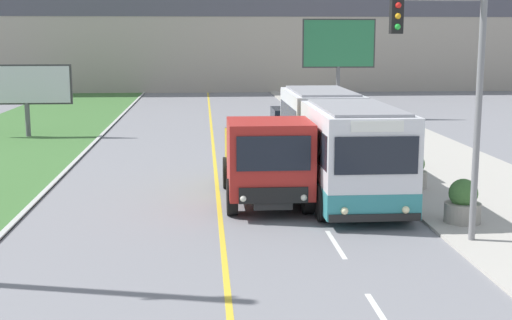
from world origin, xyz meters
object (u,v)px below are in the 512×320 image
(city_bus, at_px, (335,141))
(car_distant, at_px, (288,124))
(billboard_large, at_px, (339,46))
(planter_round_second, at_px, (413,172))
(billboard_small, at_px, (26,86))
(traffic_light_mast, at_px, (454,81))
(planter_round_third, at_px, (384,150))
(planter_round_near, at_px, (463,203))
(dump_truck, at_px, (267,162))

(city_bus, bearing_deg, car_distant, 90.99)
(city_bus, xyz_separation_m, billboard_large, (3.79, 19.62, 2.82))
(city_bus, height_order, planter_round_second, city_bus)
(city_bus, distance_m, billboard_small, 18.36)
(billboard_large, relative_size, billboard_small, 1.34)
(traffic_light_mast, bearing_deg, planter_round_second, 81.02)
(traffic_light_mast, distance_m, billboard_small, 24.53)
(car_distant, distance_m, billboard_small, 13.12)
(city_bus, relative_size, traffic_light_mast, 1.83)
(car_distant, bearing_deg, planter_round_third, -70.48)
(planter_round_second, bearing_deg, billboard_small, 139.09)
(planter_round_near, xyz_separation_m, planter_round_third, (0.12, 8.87, -0.00))
(dump_truck, relative_size, planter_round_near, 5.33)
(dump_truck, bearing_deg, billboard_small, 124.55)
(car_distant, bearing_deg, planter_round_near, -80.88)
(planter_round_near, xyz_separation_m, planter_round_second, (-0.03, 4.44, -0.01))
(planter_round_second, bearing_deg, planter_round_near, -89.66)
(billboard_small, bearing_deg, city_bus, -44.22)
(billboard_large, height_order, planter_round_near, billboard_large)
(car_distant, distance_m, planter_round_near, 17.06)
(city_bus, bearing_deg, billboard_large, 79.06)
(billboard_small, height_order, planter_round_second, billboard_small)
(car_distant, height_order, planter_round_near, car_distant)
(billboard_small, xyz_separation_m, planter_round_second, (15.62, -13.53, -1.95))
(billboard_small, bearing_deg, planter_round_near, -48.96)
(traffic_light_mast, distance_m, planter_round_near, 3.88)
(planter_round_near, bearing_deg, car_distant, 99.12)
(billboard_large, xyz_separation_m, planter_round_third, (-1.17, -15.93, -3.76))
(car_distant, bearing_deg, planter_round_second, -77.82)
(city_bus, height_order, planter_round_near, city_bus)
(planter_round_near, bearing_deg, billboard_small, 131.04)
(dump_truck, distance_m, planter_round_near, 5.70)
(planter_round_second, bearing_deg, dump_truck, -159.48)
(city_bus, distance_m, planter_round_third, 4.62)
(traffic_light_mast, xyz_separation_m, planter_round_third, (1.11, 10.52, -3.37))
(traffic_light_mast, bearing_deg, car_distant, 95.30)
(billboard_large, distance_m, billboard_small, 18.35)
(billboard_small, bearing_deg, car_distant, -4.95)
(city_bus, xyz_separation_m, dump_truck, (-2.53, -2.62, -0.20))
(billboard_large, xyz_separation_m, planter_round_near, (-1.29, -24.80, -3.76))
(dump_truck, height_order, billboard_large, billboard_large)
(traffic_light_mast, height_order, billboard_small, traffic_light_mast)
(city_bus, bearing_deg, dump_truck, -133.97)
(planter_round_second, xyz_separation_m, planter_round_third, (0.15, 4.44, 0.01))
(billboard_small, relative_size, planter_round_second, 3.93)
(car_distant, height_order, planter_round_second, car_distant)
(planter_round_second, bearing_deg, traffic_light_mast, -98.98)
(car_distant, xyz_separation_m, planter_round_near, (2.70, -16.85, -0.09))
(car_distant, bearing_deg, dump_truck, -99.26)
(car_distant, xyz_separation_m, planter_round_third, (2.83, -7.98, -0.09))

